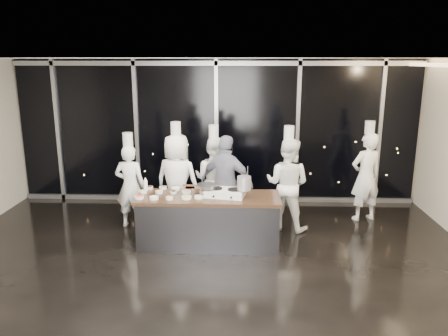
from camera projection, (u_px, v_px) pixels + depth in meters
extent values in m
plane|color=black|center=(205.00, 268.00, 6.85)|extent=(9.00, 9.00, 0.00)
cube|color=beige|center=(217.00, 131.00, 9.85)|extent=(9.00, 0.02, 3.20)
cube|color=beige|center=(161.00, 292.00, 3.07)|extent=(9.00, 0.02, 3.20)
cube|color=white|center=(202.00, 58.00, 6.07)|extent=(9.00, 7.00, 0.02)
cube|color=black|center=(217.00, 132.00, 9.79)|extent=(8.90, 0.04, 3.18)
cube|color=#95989D|center=(216.00, 63.00, 9.38)|extent=(8.90, 0.08, 0.10)
cube|color=#95989D|center=(217.00, 198.00, 10.12)|extent=(8.90, 0.08, 0.10)
cube|color=#95989D|center=(58.00, 131.00, 9.88)|extent=(0.08, 0.08, 3.20)
cube|color=#95989D|center=(137.00, 132.00, 9.81)|extent=(0.08, 0.08, 3.20)
cube|color=#95989D|center=(216.00, 132.00, 9.74)|extent=(0.08, 0.08, 3.20)
cube|color=#95989D|center=(297.00, 133.00, 9.67)|extent=(0.08, 0.08, 3.20)
cube|color=#95989D|center=(379.00, 133.00, 9.61)|extent=(0.08, 0.08, 3.20)
cube|color=#333337|center=(209.00, 222.00, 7.62)|extent=(2.40, 0.80, 0.84)
cube|color=#3E291A|center=(208.00, 198.00, 7.51)|extent=(2.46, 0.86, 0.06)
cube|color=silver|center=(225.00, 193.00, 7.48)|extent=(0.72, 0.51, 0.12)
cylinder|color=black|center=(216.00, 188.00, 7.50)|extent=(0.26, 0.26, 0.02)
cylinder|color=black|center=(234.00, 189.00, 7.43)|extent=(0.26, 0.26, 0.02)
cylinder|color=black|center=(213.00, 196.00, 7.32)|extent=(0.04, 0.03, 0.04)
cylinder|color=black|center=(231.00, 198.00, 7.25)|extent=(0.04, 0.03, 0.04)
cylinder|color=gray|center=(207.00, 186.00, 7.51)|extent=(0.39, 0.39, 0.06)
cube|color=#4C2B14|center=(190.00, 185.00, 7.57)|extent=(0.25, 0.07, 0.02)
cylinder|color=#B6B6B8|center=(244.00, 183.00, 7.35)|extent=(0.27, 0.27, 0.23)
cylinder|color=silver|center=(139.00, 197.00, 7.36)|extent=(0.16, 0.16, 0.04)
cylinder|color=red|center=(139.00, 196.00, 7.36)|extent=(0.13, 0.13, 0.01)
cylinder|color=silver|center=(143.00, 192.00, 7.66)|extent=(0.14, 0.14, 0.04)
cylinder|color=tan|center=(143.00, 191.00, 7.66)|extent=(0.12, 0.12, 0.01)
cylinder|color=silver|center=(149.00, 188.00, 7.91)|extent=(0.15, 0.15, 0.04)
cylinder|color=#321E0F|center=(149.00, 187.00, 7.91)|extent=(0.12, 0.12, 0.01)
cylinder|color=silver|center=(154.00, 198.00, 7.33)|extent=(0.16, 0.16, 0.04)
cylinder|color=silver|center=(154.00, 197.00, 7.33)|extent=(0.13, 0.13, 0.01)
cylinder|color=silver|center=(159.00, 192.00, 7.65)|extent=(0.13, 0.13, 0.04)
cylinder|color=tan|center=(159.00, 191.00, 7.64)|extent=(0.11, 0.11, 0.01)
cylinder|color=silver|center=(163.00, 188.00, 7.90)|extent=(0.14, 0.14, 0.04)
cylinder|color=brown|center=(163.00, 187.00, 7.90)|extent=(0.11, 0.11, 0.01)
cylinder|color=silver|center=(170.00, 198.00, 7.32)|extent=(0.12, 0.12, 0.04)
cylinder|color=#F8AD66|center=(169.00, 197.00, 7.31)|extent=(0.10, 0.10, 0.01)
cylinder|color=silver|center=(173.00, 192.00, 7.64)|extent=(0.11, 0.11, 0.04)
cylinder|color=black|center=(173.00, 191.00, 7.63)|extent=(0.09, 0.09, 0.01)
cylinder|color=silver|center=(176.00, 189.00, 7.84)|extent=(0.17, 0.17, 0.04)
cylinder|color=white|center=(176.00, 188.00, 7.84)|extent=(0.14, 0.14, 0.01)
cylinder|color=silver|center=(186.00, 197.00, 7.35)|extent=(0.17, 0.17, 0.04)
cylinder|color=#B9B34A|center=(186.00, 197.00, 7.35)|extent=(0.14, 0.14, 0.01)
cylinder|color=silver|center=(186.00, 192.00, 7.65)|extent=(0.16, 0.16, 0.04)
cylinder|color=#B67268|center=(186.00, 191.00, 7.65)|extent=(0.13, 0.13, 0.01)
cylinder|color=silver|center=(199.00, 197.00, 7.38)|extent=(0.15, 0.15, 0.04)
cylinder|color=beige|center=(199.00, 196.00, 7.37)|extent=(0.13, 0.13, 0.01)
cylinder|color=silver|center=(203.00, 192.00, 7.66)|extent=(0.13, 0.13, 0.04)
cylinder|color=brown|center=(203.00, 191.00, 7.65)|extent=(0.11, 0.11, 0.01)
cylinder|color=silver|center=(214.00, 197.00, 7.40)|extent=(0.15, 0.15, 0.04)
cylinder|color=#C97C43|center=(214.00, 196.00, 7.39)|extent=(0.12, 0.12, 0.01)
cylinder|color=white|center=(146.00, 186.00, 7.77)|extent=(0.07, 0.07, 0.19)
cone|color=white|center=(145.00, 179.00, 7.74)|extent=(0.06, 0.06, 0.06)
imported|color=white|center=(130.00, 186.00, 8.38)|extent=(0.63, 0.45, 1.62)
cylinder|color=silver|center=(128.00, 140.00, 8.16)|extent=(0.21, 0.21, 0.26)
imported|color=white|center=(177.00, 181.00, 8.40)|extent=(1.02, 0.82, 1.82)
cylinder|color=silver|center=(176.00, 129.00, 8.16)|extent=(0.24, 0.24, 0.26)
imported|color=white|center=(214.00, 179.00, 8.70)|extent=(1.01, 0.90, 1.72)
cylinder|color=silver|center=(214.00, 131.00, 8.46)|extent=(0.24, 0.24, 0.26)
imported|color=#161D3E|center=(227.00, 183.00, 8.26)|extent=(1.15, 0.83, 1.82)
imported|color=white|center=(287.00, 184.00, 8.27)|extent=(1.06, 0.96, 1.77)
cylinder|color=silver|center=(289.00, 133.00, 8.03)|extent=(0.25, 0.25, 0.26)
imported|color=white|center=(366.00, 177.00, 8.73)|extent=(0.76, 0.63, 1.80)
cylinder|color=silver|center=(370.00, 127.00, 8.48)|extent=(0.24, 0.24, 0.26)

